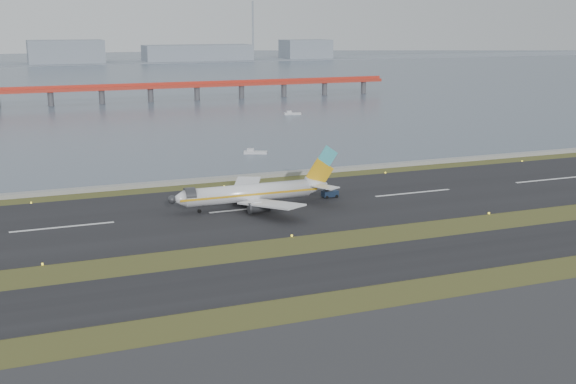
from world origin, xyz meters
The scene contains 11 objects.
ground centered at (0.00, 0.00, 0.00)m, with size 1000.00×1000.00×0.00m, color #354A1A.
taxiway_strip centered at (0.00, -12.00, 0.05)m, with size 1000.00×18.00×0.10m, color black.
runway_strip centered at (0.00, 30.00, 0.05)m, with size 1000.00×45.00×0.10m, color black.
seawall centered at (0.00, 60.00, 0.50)m, with size 1000.00×2.50×1.00m, color gray.
bay_water centered at (0.00, 460.00, 0.00)m, with size 1400.00×800.00×1.30m, color #475566.
red_pier centered at (20.00, 250.00, 7.28)m, with size 260.00×5.00×10.20m.
far_shoreline centered at (13.62, 620.00, 6.07)m, with size 1400.00×80.00×60.50m.
airliner centered at (0.58, 30.83, 3.46)m, with size 38.52×32.89×12.80m.
pushback_tug centered at (19.68, 33.20, 1.13)m, with size 3.67×2.23×2.32m.
workboat_near centered at (21.79, 93.16, 0.55)m, with size 7.41×4.86×1.72m.
workboat_far centered at (67.76, 177.44, 0.56)m, with size 7.60×3.72×1.77m.
Camera 1 is at (-48.53, -114.26, 39.94)m, focal length 45.00 mm.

